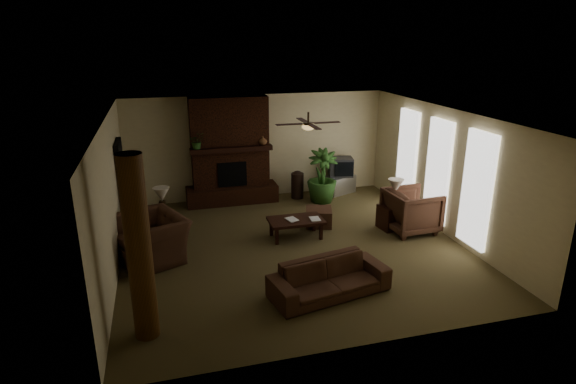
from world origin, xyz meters
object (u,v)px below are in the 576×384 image
object	(u,v)px
ottoman	(319,217)
lamp_left	(162,196)
floor_plant	(322,187)
tv_stand	(339,184)
floor_vase	(297,183)
log_column	(139,250)
armchair_left	(150,231)
side_table_left	(166,228)
lamp_right	(396,188)
sofa	(330,273)
side_table_right	(391,217)
coffee_table	(296,222)
armchair_right	(412,209)

from	to	relation	value
ottoman	lamp_left	xyz separation A→B (m)	(-3.52, 0.10, 0.80)
floor_plant	tv_stand	bearing A→B (deg)	38.51
tv_stand	ottoman	bearing A→B (deg)	-145.04
ottoman	lamp_left	distance (m)	3.61
floor_vase	log_column	bearing A→B (deg)	-125.90
armchair_left	lamp_left	size ratio (longest dim) A/B	2.12
side_table_left	lamp_right	bearing A→B (deg)	-8.28
side_table_left	sofa	bearing A→B (deg)	-49.29
floor_vase	floor_plant	bearing A→B (deg)	-40.39
ottoman	side_table_left	size ratio (longest dim) A/B	1.09
side_table_left	side_table_right	size ratio (longest dim) A/B	1.00
coffee_table	floor_vase	bearing A→B (deg)	72.99
log_column	side_table_left	size ratio (longest dim) A/B	5.09
armchair_left	floor_vase	world-z (taller)	armchair_left
log_column	tv_stand	bearing A→B (deg)	46.80
floor_plant	lamp_left	xyz separation A→B (m)	(-4.14, -1.47, 0.60)
coffee_table	armchair_right	bearing A→B (deg)	-7.37
side_table_left	ottoman	bearing A→B (deg)	-1.21
coffee_table	side_table_right	world-z (taller)	side_table_right
coffee_table	floor_plant	xyz separation A→B (m)	(1.33, 2.10, 0.03)
floor_plant	side_table_left	bearing A→B (deg)	-160.11
ottoman	side_table_left	xyz separation A→B (m)	(-3.49, 0.07, 0.08)
coffee_table	side_table_right	bearing A→B (deg)	-1.95
side_table_left	lamp_left	distance (m)	0.73
log_column	armchair_right	bearing A→B (deg)	23.60
lamp_right	side_table_right	bearing A→B (deg)	130.14
coffee_table	floor_plant	world-z (taller)	floor_plant
armchair_right	lamp_left	xyz separation A→B (m)	(-5.44, 0.98, 0.46)
sofa	floor_vase	world-z (taller)	sofa
coffee_table	tv_stand	size ratio (longest dim) A/B	1.41
floor_plant	lamp_left	world-z (taller)	lamp_left
tv_stand	lamp_left	distance (m)	5.33
armchair_left	armchair_right	distance (m)	5.71
armchair_right	ottoman	size ratio (longest dim) A/B	1.80
coffee_table	ottoman	size ratio (longest dim) A/B	2.00
sofa	coffee_table	distance (m)	2.47
coffee_table	lamp_left	distance (m)	2.94
armchair_left	side_table_right	size ratio (longest dim) A/B	2.51
armchair_left	lamp_right	distance (m)	5.40
coffee_table	ottoman	world-z (taller)	coffee_table
log_column	sofa	world-z (taller)	log_column
log_column	side_table_right	world-z (taller)	log_column
ottoman	floor_vase	distance (m)	2.04
lamp_right	coffee_table	bearing A→B (deg)	176.99
sofa	side_table_right	xyz separation A→B (m)	(2.38, 2.39, -0.13)
tv_stand	armchair_right	bearing A→B (deg)	-102.26
lamp_left	log_column	bearing A→B (deg)	-95.60
sofa	armchair_right	size ratio (longest dim) A/B	1.92
floor_plant	side_table_left	world-z (taller)	floor_plant
coffee_table	tv_stand	bearing A→B (deg)	52.46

